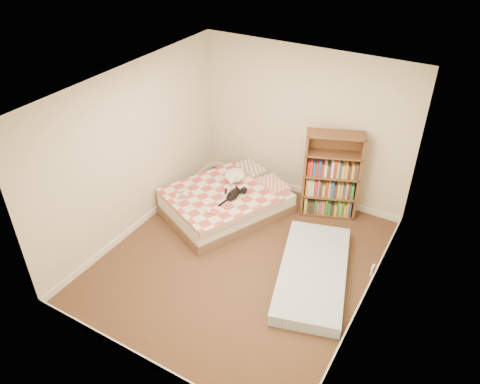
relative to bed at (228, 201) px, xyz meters
The scene contains 6 objects.
room 1.51m from the bed, 50.08° to the right, with size 3.51×4.01×2.51m.
bed is the anchor object (origin of this frame).
bookshelf 1.63m from the bed, 30.40° to the left, with size 0.95×0.58×1.42m.
floor_mattress 1.89m from the bed, 21.53° to the right, with size 0.86×1.92×0.17m, color #7397C0.
black_cat 0.35m from the bed, 29.64° to the right, with size 0.30×0.56×0.13m.
white_dog 0.42m from the bed, 97.03° to the left, with size 0.46×0.48×0.18m.
Camera 1 is at (2.49, -4.28, 4.47)m, focal length 35.00 mm.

